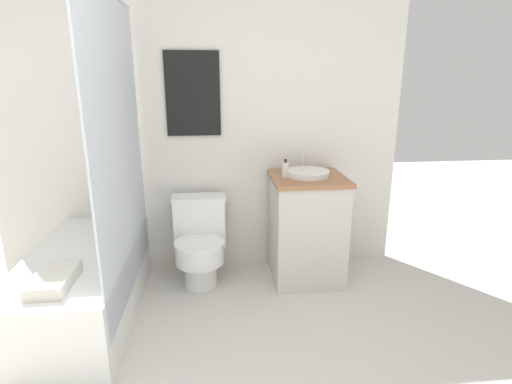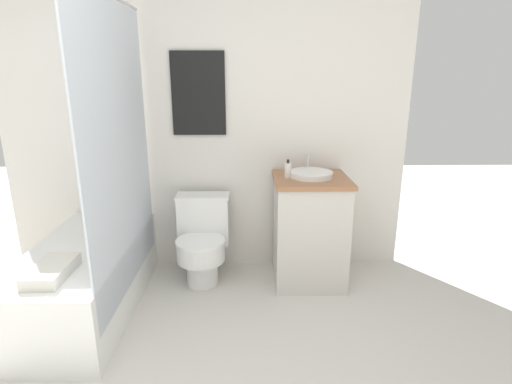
{
  "view_description": "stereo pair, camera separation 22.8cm",
  "coord_description": "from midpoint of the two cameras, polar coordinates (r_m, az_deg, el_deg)",
  "views": [
    {
      "loc": [
        0.11,
        -0.9,
        1.52
      ],
      "look_at": [
        0.38,
        1.72,
        0.76
      ],
      "focal_mm": 28.0,
      "sensor_mm": 36.0,
      "label": 1
    },
    {
      "loc": [
        0.34,
        -0.91,
        1.52
      ],
      "look_at": [
        0.38,
        1.72,
        0.76
      ],
      "focal_mm": 28.0,
      "sensor_mm": 36.0,
      "label": 2
    }
  ],
  "objects": [
    {
      "name": "wall_back",
      "position": [
        3.12,
        -10.27,
        10.98
      ],
      "size": [
        3.13,
        0.07,
        2.5
      ],
      "color": "silver",
      "rests_on": "ground_plane"
    },
    {
      "name": "vanity",
      "position": [
        3.06,
        5.12,
        -5.2
      ],
      "size": [
        0.54,
        0.53,
        0.82
      ],
      "color": "beige",
      "rests_on": "ground_plane"
    },
    {
      "name": "sink",
      "position": [
        2.95,
        5.24,
        2.71
      ],
      "size": [
        0.32,
        0.35,
        0.13
      ],
      "color": "white",
      "rests_on": "vanity"
    },
    {
      "name": "soap_bottle",
      "position": [
        2.9,
        1.97,
        3.23
      ],
      "size": [
        0.05,
        0.05,
        0.13
      ],
      "color": "silver",
      "rests_on": "vanity"
    },
    {
      "name": "shower_area",
      "position": [
        2.86,
        -25.36,
        -11.05
      ],
      "size": [
        0.63,
        1.35,
        1.98
      ],
      "color": "white",
      "rests_on": "ground_plane"
    },
    {
      "name": "toilet",
      "position": [
        3.07,
        -10.15,
        -6.89
      ],
      "size": [
        0.41,
        0.51,
        0.65
      ],
      "color": "white",
      "rests_on": "ground_plane"
    }
  ]
}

